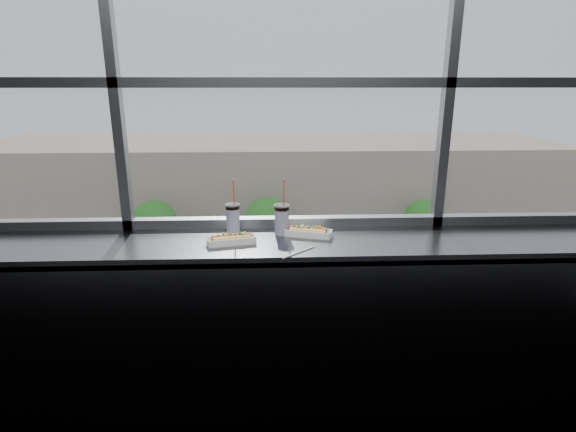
{
  "coord_description": "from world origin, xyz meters",
  "views": [
    {
      "loc": [
        -0.09,
        -1.29,
        2.0
      ],
      "look_at": [
        0.01,
        1.23,
        1.25
      ],
      "focal_mm": 28.0,
      "sensor_mm": 36.0,
      "label": 1
    }
  ],
  "objects_px": {
    "car_far_c": "(428,271)",
    "car_near_e": "(553,334)",
    "car_far_b": "(275,274)",
    "wrapper": "(209,245)",
    "car_near_d": "(421,341)",
    "soda_cup_left": "(233,217)",
    "hotdog_tray_left": "(231,239)",
    "loose_straw": "(299,252)",
    "pedestrian_d": "(372,255)",
    "soda_cup_right": "(282,218)",
    "tree_center": "(267,220)",
    "pedestrian_c": "(334,248)",
    "tree_right": "(424,221)",
    "pedestrian_a": "(191,247)",
    "car_near_b": "(113,346)",
    "tree_left": "(154,223)",
    "pedestrian_b": "(244,247)",
    "hotdog_tray_right": "(308,232)",
    "car_far_a": "(90,279)"
  },
  "relations": [
    {
      "from": "pedestrian_a",
      "to": "pedestrian_b",
      "type": "bearing_deg",
      "value": -177.8
    },
    {
      "from": "loose_straw",
      "to": "pedestrian_c",
      "type": "relative_size",
      "value": 0.12
    },
    {
      "from": "pedestrian_d",
      "to": "tree_right",
      "type": "relative_size",
      "value": 0.41
    },
    {
      "from": "car_near_d",
      "to": "car_far_c",
      "type": "bearing_deg",
      "value": -27.27
    },
    {
      "from": "car_near_e",
      "to": "pedestrian_a",
      "type": "relative_size",
      "value": 3.05
    },
    {
      "from": "car_near_d",
      "to": "soda_cup_right",
      "type": "bearing_deg",
      "value": 149.72
    },
    {
      "from": "car_far_c",
      "to": "pedestrian_b",
      "type": "bearing_deg",
      "value": 67.72
    },
    {
      "from": "car_far_c",
      "to": "pedestrian_c",
      "type": "relative_size",
      "value": 3.04
    },
    {
      "from": "car_near_d",
      "to": "soda_cup_left",
      "type": "bearing_deg",
      "value": 148.75
    },
    {
      "from": "loose_straw",
      "to": "tree_right",
      "type": "height_order",
      "value": "loose_straw"
    },
    {
      "from": "car_near_d",
      "to": "car_near_e",
      "type": "bearing_deg",
      "value": -96.32
    },
    {
      "from": "hotdog_tray_left",
      "to": "car_far_c",
      "type": "bearing_deg",
      "value": 54.05
    },
    {
      "from": "car_near_b",
      "to": "pedestrian_a",
      "type": "xyz_separation_m",
      "value": [
        1.5,
        12.98,
        0.07
      ]
    },
    {
      "from": "hotdog_tray_left",
      "to": "soda_cup_left",
      "type": "bearing_deg",
      "value": 79.04
    },
    {
      "from": "car_far_a",
      "to": "pedestrian_c",
      "type": "height_order",
      "value": "pedestrian_c"
    },
    {
      "from": "car_near_b",
      "to": "tree_left",
      "type": "xyz_separation_m",
      "value": [
        -0.79,
        12.0,
        2.33
      ]
    },
    {
      "from": "soda_cup_left",
      "to": "pedestrian_c",
      "type": "relative_size",
      "value": 0.16
    },
    {
      "from": "car_far_b",
      "to": "pedestrian_a",
      "type": "xyz_separation_m",
      "value": [
        -6.26,
        4.98,
        0.05
      ]
    },
    {
      "from": "car_far_a",
      "to": "tree_left",
      "type": "distance_m",
      "value": 5.72
    },
    {
      "from": "soda_cup_left",
      "to": "tree_center",
      "type": "relative_size",
      "value": 0.07
    },
    {
      "from": "hotdog_tray_left",
      "to": "pedestrian_c",
      "type": "distance_m",
      "value": 31.34
    },
    {
      "from": "soda_cup_left",
      "to": "wrapper",
      "type": "distance_m",
      "value": 0.3
    },
    {
      "from": "soda_cup_left",
      "to": "car_near_b",
      "type": "distance_m",
      "value": 20.85
    },
    {
      "from": "car_far_b",
      "to": "wrapper",
      "type": "bearing_deg",
      "value": 176.99
    },
    {
      "from": "loose_straw",
      "to": "pedestrian_d",
      "type": "bearing_deg",
      "value": 32.38
    },
    {
      "from": "tree_center",
      "to": "pedestrian_c",
      "type": "bearing_deg",
      "value": 6.83
    },
    {
      "from": "car_far_c",
      "to": "soda_cup_right",
      "type": "bearing_deg",
      "value": 157.34
    },
    {
      "from": "car_near_e",
      "to": "tree_right",
      "type": "height_order",
      "value": "tree_right"
    },
    {
      "from": "soda_cup_right",
      "to": "car_near_d",
      "type": "height_order",
      "value": "soda_cup_right"
    },
    {
      "from": "car_far_c",
      "to": "car_near_e",
      "type": "bearing_deg",
      "value": -156.42
    },
    {
      "from": "hotdog_tray_right",
      "to": "tree_center",
      "type": "relative_size",
      "value": 0.06
    },
    {
      "from": "car_far_a",
      "to": "car_far_b",
      "type": "bearing_deg",
      "value": -92.06
    },
    {
      "from": "car_near_d",
      "to": "pedestrian_b",
      "type": "distance_m",
      "value": 16.08
    },
    {
      "from": "soda_cup_left",
      "to": "tree_left",
      "type": "bearing_deg",
      "value": 105.91
    },
    {
      "from": "car_near_b",
      "to": "pedestrian_d",
      "type": "xyz_separation_m",
      "value": [
        14.75,
        11.16,
        -0.04
      ]
    },
    {
      "from": "loose_straw",
      "to": "pedestrian_d",
      "type": "xyz_separation_m",
      "value": [
        7.15,
        27.65,
        -11.05
      ]
    },
    {
      "from": "pedestrian_d",
      "to": "wrapper",
      "type": "bearing_deg",
      "value": -15.53
    },
    {
      "from": "tree_center",
      "to": "car_near_e",
      "type": "bearing_deg",
      "value": -40.69
    },
    {
      "from": "loose_straw",
      "to": "hotdog_tray_right",
      "type": "bearing_deg",
      "value": 31.87
    },
    {
      "from": "wrapper",
      "to": "pedestrian_a",
      "type": "bearing_deg",
      "value": 100.81
    },
    {
      "from": "hotdog_tray_right",
      "to": "wrapper",
      "type": "relative_size",
      "value": 3.42
    },
    {
      "from": "loose_straw",
      "to": "car_near_b",
      "type": "relative_size",
      "value": 0.04
    },
    {
      "from": "car_near_e",
      "to": "car_near_d",
      "type": "xyz_separation_m",
      "value": [
        -6.5,
        0.0,
        -0.22
      ]
    },
    {
      "from": "soda_cup_right",
      "to": "car_near_e",
      "type": "relative_size",
      "value": 0.05
    },
    {
      "from": "pedestrian_d",
      "to": "tree_center",
      "type": "distance_m",
      "value": 7.95
    },
    {
      "from": "car_near_e",
      "to": "pedestrian_d",
      "type": "xyz_separation_m",
      "value": [
        -6.45,
        11.16,
        -0.14
      ]
    },
    {
      "from": "hotdog_tray_left",
      "to": "soda_cup_left",
      "type": "height_order",
      "value": "soda_cup_left"
    },
    {
      "from": "loose_straw",
      "to": "tree_left",
      "type": "bearing_deg",
      "value": 63.3
    },
    {
      "from": "pedestrian_b",
      "to": "pedestrian_c",
      "type": "xyz_separation_m",
      "value": [
        6.79,
        -0.54,
        0.03
      ]
    },
    {
      "from": "loose_straw",
      "to": "car_near_d",
      "type": "height_order",
      "value": "loose_straw"
    }
  ]
}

